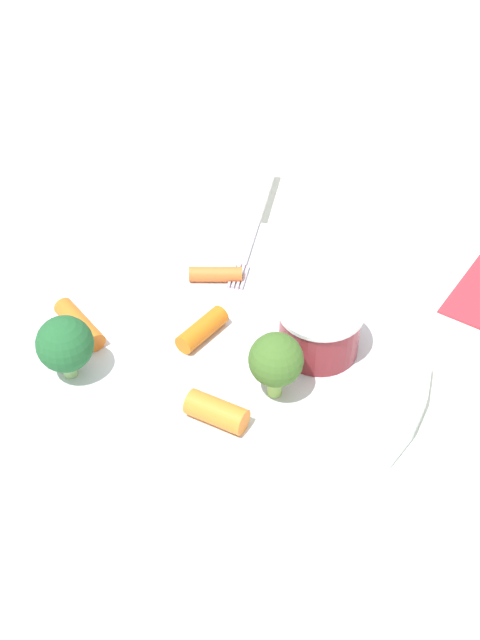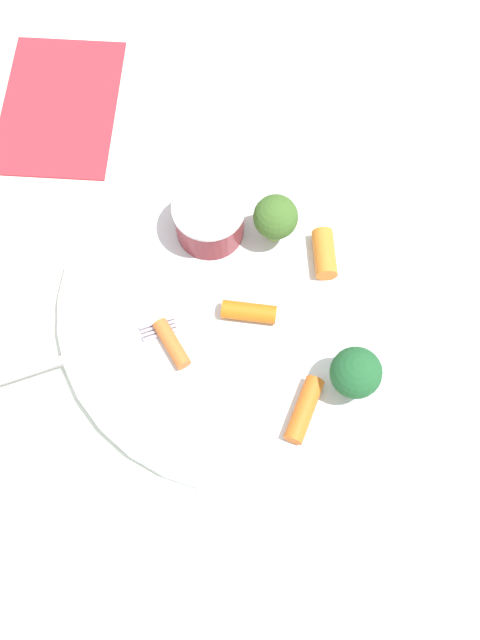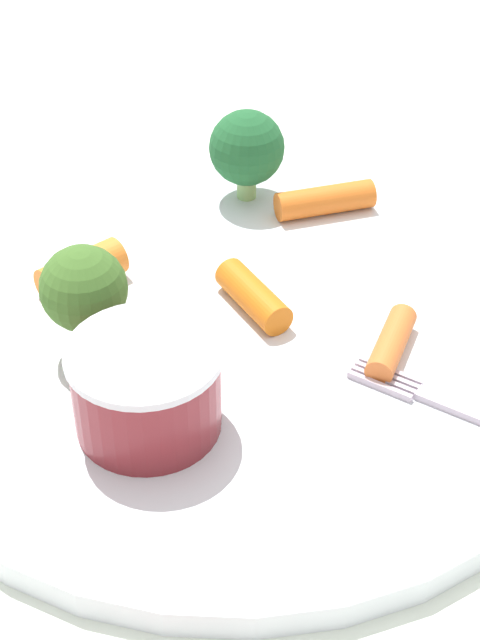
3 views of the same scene
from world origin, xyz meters
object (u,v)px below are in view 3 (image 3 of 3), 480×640
object	(u,v)px
carrot_stick_2	(391,343)
broccoli_floret_1	(247,149)
sauce_cup	(146,388)
carrot_stick_1	(247,293)
plate	(235,332)
broccoli_floret_0	(84,290)
carrot_stick_0	(82,271)
carrot_stick_3	(325,200)

from	to	relation	value
carrot_stick_2	broccoli_floret_1	bearing A→B (deg)	67.48
sauce_cup	carrot_stick_1	bearing A→B (deg)	15.05
carrot_stick_1	carrot_stick_2	world-z (taller)	carrot_stick_1
plate	carrot_stick_2	world-z (taller)	carrot_stick_2
sauce_cup	broccoli_floret_0	world-z (taller)	broccoli_floret_0
carrot_stick_0	carrot_stick_1	distance (m)	0.08
carrot_stick_1	sauce_cup	bearing A→B (deg)	-164.95
carrot_stick_3	carrot_stick_2	bearing A→B (deg)	-127.50
plate	carrot_stick_3	size ratio (longest dim) A/B	5.98
carrot_stick_0	carrot_stick_2	size ratio (longest dim) A/B	0.97
broccoli_floret_0	carrot_stick_3	size ratio (longest dim) A/B	0.99
plate	carrot_stick_1	world-z (taller)	carrot_stick_1
carrot_stick_3	broccoli_floret_1	bearing A→B (deg)	110.99
plate	carrot_stick_0	distance (m)	0.07
carrot_stick_1	carrot_stick_3	world-z (taller)	same
broccoli_floret_0	broccoli_floret_1	world-z (taller)	broccoli_floret_0
carrot_stick_1	carrot_stick_2	bearing A→B (deg)	-76.72
sauce_cup	carrot_stick_1	distance (m)	0.08
sauce_cup	carrot_stick_3	world-z (taller)	sauce_cup
broccoli_floret_0	carrot_stick_3	world-z (taller)	broccoli_floret_0
plate	carrot_stick_1	bearing A→B (deg)	15.77
broccoli_floret_1	carrot_stick_3	xyz separation A→B (m)	(0.02, -0.04, -0.02)
broccoli_floret_0	carrot_stick_0	xyz separation A→B (m)	(0.03, 0.04, -0.02)
carrot_stick_0	broccoli_floret_0	bearing A→B (deg)	-126.64
broccoli_floret_0	broccoli_floret_1	bearing A→B (deg)	13.90
sauce_cup	carrot_stick_2	size ratio (longest dim) A/B	1.43
plate	broccoli_floret_1	world-z (taller)	broccoli_floret_1
sauce_cup	broccoli_floret_0	xyz separation A→B (m)	(0.01, 0.05, 0.01)
broccoli_floret_1	carrot_stick_1	bearing A→B (deg)	-137.81
broccoli_floret_0	carrot_stick_2	bearing A→B (deg)	-49.42
carrot_stick_1	carrot_stick_2	size ratio (longest dim) A/B	1.04
plate	broccoli_floret_1	distance (m)	0.11
sauce_cup	broccoli_floret_1	distance (m)	0.17
plate	carrot_stick_1	size ratio (longest dim) A/B	7.06
plate	sauce_cup	bearing A→B (deg)	-165.08
broccoli_floret_0	carrot_stick_3	xyz separation A→B (m)	(0.15, -0.01, -0.02)
plate	carrot_stick_0	size ratio (longest dim) A/B	7.53
sauce_cup	carrot_stick_2	bearing A→B (deg)	-24.87
carrot_stick_2	carrot_stick_3	xyz separation A→B (m)	(0.07, 0.09, 0.00)
broccoli_floret_0	plate	bearing A→B (deg)	-31.14
sauce_cup	broccoli_floret_1	world-z (taller)	broccoli_floret_1
carrot_stick_1	plate	bearing A→B (deg)	-164.23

